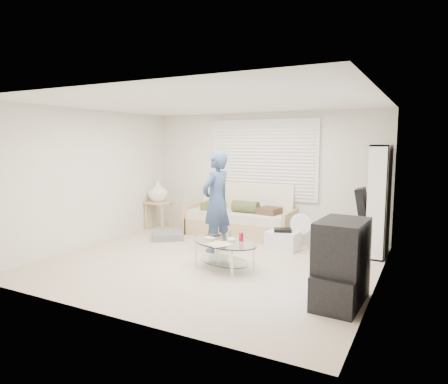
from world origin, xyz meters
The scene contains 13 objects.
ground centered at (0.00, 0.00, 0.00)m, with size 5.00×5.00×0.00m, color beige.
room_shell centered at (0.00, 0.48, 1.63)m, with size 5.02×4.52×2.51m.
window_blinds centered at (0.00, 2.20, 1.55)m, with size 2.32×0.08×1.62m.
futon_sofa centered at (-0.33, 1.88, 0.35)m, with size 2.20×0.89×1.08m.
grey_floor_pillow centered at (-1.51, 0.97, 0.07)m, with size 0.59×0.59×0.13m, color slate.
side_table centered at (-2.22, 1.63, 0.79)m, with size 0.54×0.43×1.06m.
bookshelf centered at (2.32, 1.67, 0.93)m, with size 0.29×0.79×1.87m.
guitar_case centered at (2.12, 1.57, 0.50)m, with size 0.41×0.42×1.12m.
floor_fan centered at (1.06, 1.50, 0.38)m, with size 0.40×0.26×0.65m.
storage_bin centered at (0.79, 1.24, 0.17)m, with size 0.57×0.41×0.38m.
tv_unit centered at (2.20, -0.71, 0.49)m, with size 0.56×0.95×1.01m.
coffee_table centered at (0.37, -0.20, 0.34)m, with size 1.32×1.06×0.55m.
standing_person centered at (-0.22, 0.64, 0.88)m, with size 0.64×0.42×1.75m, color navy.
Camera 1 is at (3.09, -5.38, 1.90)m, focal length 32.00 mm.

